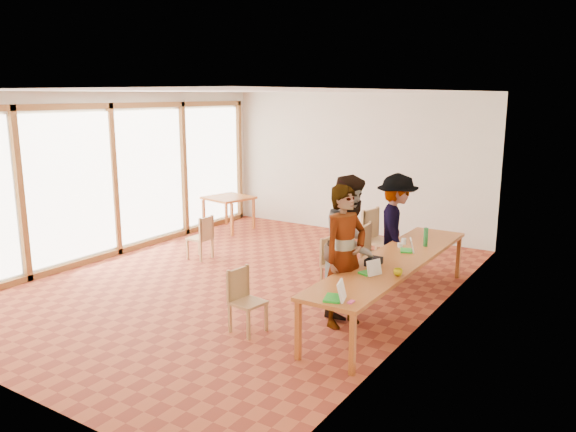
% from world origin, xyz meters
% --- Properties ---
extents(ground, '(8.00, 8.00, 0.00)m').
position_xyz_m(ground, '(0.00, 0.00, 0.00)').
color(ground, '#A14526').
rests_on(ground, ground).
extents(wall_back, '(6.00, 0.10, 3.00)m').
position_xyz_m(wall_back, '(0.00, 4.00, 1.50)').
color(wall_back, beige).
rests_on(wall_back, ground).
extents(wall_right, '(0.10, 8.00, 3.00)m').
position_xyz_m(wall_right, '(3.00, 0.00, 1.50)').
color(wall_right, beige).
rests_on(wall_right, ground).
extents(window_wall, '(0.10, 8.00, 3.00)m').
position_xyz_m(window_wall, '(-2.96, 0.00, 1.50)').
color(window_wall, white).
rests_on(window_wall, ground).
extents(ceiling, '(6.00, 8.00, 0.04)m').
position_xyz_m(ceiling, '(0.00, 0.00, 3.02)').
color(ceiling, white).
rests_on(ceiling, wall_back).
extents(communal_table, '(0.80, 4.00, 0.75)m').
position_xyz_m(communal_table, '(2.50, 0.10, 0.70)').
color(communal_table, '#C3622B').
rests_on(communal_table, ground).
extents(side_table, '(0.90, 0.90, 0.75)m').
position_xyz_m(side_table, '(-2.40, 2.64, 0.67)').
color(side_table, '#C3622B').
rests_on(side_table, ground).
extents(chair_near, '(0.43, 0.43, 0.43)m').
position_xyz_m(chair_near, '(1.14, -1.52, 0.50)').
color(chair_near, tan).
rests_on(chair_near, ground).
extents(chair_mid, '(0.39, 0.39, 0.43)m').
position_xyz_m(chair_mid, '(1.33, 0.48, 0.50)').
color(chair_mid, tan).
rests_on(chair_mid, ground).
extents(chair_far, '(0.56, 0.56, 0.55)m').
position_xyz_m(chair_far, '(1.46, 1.80, 0.63)').
color(chair_far, tan).
rests_on(chair_far, ground).
extents(chair_empty, '(0.48, 0.48, 0.50)m').
position_xyz_m(chair_empty, '(1.73, 1.08, 0.58)').
color(chair_empty, tan).
rests_on(chair_empty, ground).
extents(chair_spare, '(0.38, 0.38, 0.43)m').
position_xyz_m(chair_spare, '(-1.37, 0.60, 0.49)').
color(chair_spare, tan).
rests_on(chair_spare, ground).
extents(person_near, '(0.64, 0.78, 1.85)m').
position_xyz_m(person_near, '(2.13, -0.66, 0.92)').
color(person_near, gray).
rests_on(person_near, ground).
extents(person_mid, '(0.85, 1.02, 1.91)m').
position_xyz_m(person_mid, '(2.00, -0.24, 0.96)').
color(person_mid, gray).
rests_on(person_mid, ground).
extents(person_far, '(1.05, 1.29, 1.73)m').
position_xyz_m(person_far, '(1.99, 1.43, 0.87)').
color(person_far, gray).
rests_on(person_far, ground).
extents(laptop_near, '(0.28, 0.30, 0.22)m').
position_xyz_m(laptop_near, '(2.57, -1.68, 0.81)').
color(laptop_near, green).
rests_on(laptop_near, communal_table).
extents(laptop_mid, '(0.27, 0.29, 0.20)m').
position_xyz_m(laptop_mid, '(2.52, -0.67, 0.80)').
color(laptop_mid, green).
rests_on(laptop_mid, communal_table).
extents(laptop_far, '(0.26, 0.28, 0.19)m').
position_xyz_m(laptop_far, '(2.53, 0.58, 0.80)').
color(laptop_far, green).
rests_on(laptop_far, communal_table).
extents(yellow_mug, '(0.14, 0.14, 0.09)m').
position_xyz_m(yellow_mug, '(2.81, -0.54, 0.79)').
color(yellow_mug, yellow).
rests_on(yellow_mug, communal_table).
extents(green_bottle, '(0.07, 0.07, 0.28)m').
position_xyz_m(green_bottle, '(2.63, 0.98, 0.89)').
color(green_bottle, '#206F31').
rests_on(green_bottle, communal_table).
extents(clear_glass, '(0.07, 0.07, 0.09)m').
position_xyz_m(clear_glass, '(2.32, 0.92, 0.80)').
color(clear_glass, silver).
rests_on(clear_glass, communal_table).
extents(condiment_cup, '(0.08, 0.08, 0.06)m').
position_xyz_m(condiment_cup, '(2.34, 0.73, 0.78)').
color(condiment_cup, white).
rests_on(condiment_cup, communal_table).
extents(pink_phone, '(0.05, 0.10, 0.01)m').
position_xyz_m(pink_phone, '(2.73, -1.68, 0.76)').
color(pink_phone, '#F74AA3').
rests_on(pink_phone, communal_table).
extents(black_pouch, '(0.16, 0.26, 0.09)m').
position_xyz_m(black_pouch, '(2.37, -0.28, 0.80)').
color(black_pouch, black).
rests_on(black_pouch, communal_table).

